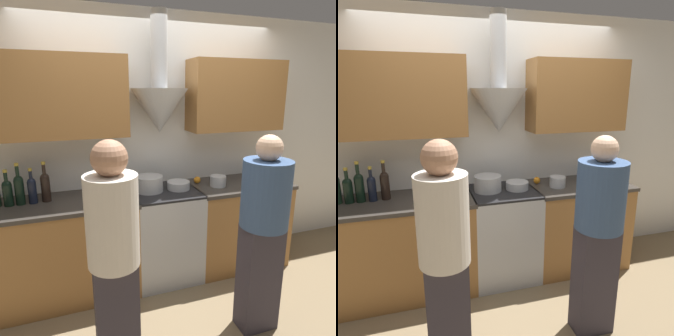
# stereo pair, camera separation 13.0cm
# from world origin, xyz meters

# --- Properties ---
(ground_plane) EXTENTS (12.00, 12.00, 0.00)m
(ground_plane) POSITION_xyz_m (0.00, 0.00, 0.00)
(ground_plane) COLOR #847051
(wall_back) EXTENTS (8.40, 0.54, 2.60)m
(wall_back) POSITION_xyz_m (-0.03, 0.60, 1.46)
(wall_back) COLOR white
(wall_back) RESTS_ON ground_plane
(counter_left) EXTENTS (1.24, 0.62, 0.91)m
(counter_left) POSITION_xyz_m (-0.93, 0.33, 0.46)
(counter_left) COLOR #9E6B38
(counter_left) RESTS_ON ground_plane
(counter_right) EXTENTS (1.02, 0.62, 0.91)m
(counter_right) POSITION_xyz_m (0.82, 0.33, 0.46)
(counter_right) COLOR #9E6B38
(counter_right) RESTS_ON ground_plane
(stove_range) EXTENTS (0.64, 0.60, 0.91)m
(stove_range) POSITION_xyz_m (0.00, 0.33, 0.46)
(stove_range) COLOR #B7BABC
(stove_range) RESTS_ON ground_plane
(wine_bottle_1) EXTENTS (0.08, 0.08, 0.31)m
(wine_bottle_1) POSITION_xyz_m (-1.36, 0.38, 1.04)
(wine_bottle_1) COLOR black
(wine_bottle_1) RESTS_ON counter_left
(wine_bottle_2) EXTENTS (0.08, 0.08, 0.36)m
(wine_bottle_2) POSITION_xyz_m (-1.27, 0.38, 1.06)
(wine_bottle_2) COLOR black
(wine_bottle_2) RESTS_ON counter_left
(wine_bottle_3) EXTENTS (0.07, 0.07, 0.31)m
(wine_bottle_3) POSITION_xyz_m (-1.17, 0.38, 1.04)
(wine_bottle_3) COLOR black
(wine_bottle_3) RESTS_ON counter_left
(wine_bottle_4) EXTENTS (0.08, 0.08, 0.35)m
(wine_bottle_4) POSITION_xyz_m (-1.07, 0.39, 1.06)
(wine_bottle_4) COLOR black
(wine_bottle_4) RESTS_ON counter_left
(stock_pot) EXTENTS (0.26, 0.26, 0.15)m
(stock_pot) POSITION_xyz_m (-0.14, 0.36, 0.99)
(stock_pot) COLOR #B7BABC
(stock_pot) RESTS_ON stove_range
(mixing_bowl) EXTENTS (0.22, 0.22, 0.08)m
(mixing_bowl) POSITION_xyz_m (0.14, 0.33, 0.95)
(mixing_bowl) COLOR #B7BABC
(mixing_bowl) RESTS_ON stove_range
(orange_fruit) EXTENTS (0.07, 0.07, 0.07)m
(orange_fruit) POSITION_xyz_m (0.40, 0.44, 0.95)
(orange_fruit) COLOR orange
(orange_fruit) RESTS_ON counter_right
(saucepan) EXTENTS (0.16, 0.16, 0.11)m
(saucepan) POSITION_xyz_m (0.56, 0.29, 0.97)
(saucepan) COLOR #B7BABC
(saucepan) RESTS_ON counter_right
(chefs_knife) EXTENTS (0.22, 0.07, 0.01)m
(chefs_knife) POSITION_xyz_m (1.15, 0.17, 0.92)
(chefs_knife) COLOR silver
(chefs_knife) RESTS_ON counter_right
(person_foreground_left) EXTENTS (0.32, 0.32, 1.59)m
(person_foreground_left) POSITION_xyz_m (-0.64, -0.61, 0.88)
(person_foreground_left) COLOR #38333D
(person_foreground_left) RESTS_ON ground_plane
(person_foreground_right) EXTENTS (0.35, 0.35, 1.56)m
(person_foreground_right) POSITION_xyz_m (0.47, -0.58, 0.85)
(person_foreground_right) COLOR #38333D
(person_foreground_right) RESTS_ON ground_plane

